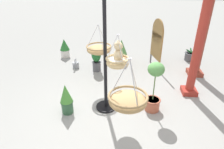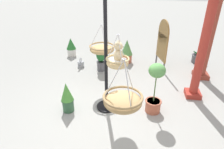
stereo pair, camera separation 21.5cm
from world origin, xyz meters
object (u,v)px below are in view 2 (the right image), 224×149
object	(u,v)px
potted_plant_conical_shrub	(127,51)
hanging_basket_left_high	(102,49)
hanging_basket_with_teddy	(118,62)
hanging_basket_right_low	(123,101)
potted_plant_tall_leafy	(101,57)
potted_plant_bushy_green	(71,47)
greenhouse_pillar_far_back	(205,40)
display_sign_board	(163,41)
potted_plant_trailing_ivy	(198,58)
watering_can	(81,64)
teddy_bear	(119,53)
potted_plant_fern_front	(67,97)
greenhouse_pillar_right	(212,25)
display_pole_central	(106,74)
potted_plant_flowering_red	(155,89)

from	to	relation	value
potted_plant_conical_shrub	hanging_basket_left_high	bearing A→B (deg)	-15.79
hanging_basket_with_teddy	hanging_basket_right_low	distance (m)	1.14
potted_plant_tall_leafy	potted_plant_bushy_green	bearing A→B (deg)	-127.87
greenhouse_pillar_far_back	display_sign_board	bearing A→B (deg)	-155.35
potted_plant_bushy_green	potted_plant_trailing_ivy	distance (m)	4.35
potted_plant_bushy_green	watering_can	xyz separation A→B (m)	(0.85, 0.59, -0.23)
teddy_bear	potted_plant_bushy_green	world-z (taller)	teddy_bear
potted_plant_fern_front	potted_plant_tall_leafy	distance (m)	2.08
potted_plant_fern_front	potted_plant_bushy_green	bearing A→B (deg)	-162.21
potted_plant_fern_front	greenhouse_pillar_right	bearing A→B (deg)	122.63
hanging_basket_right_low	greenhouse_pillar_right	world-z (taller)	greenhouse_pillar_right
display_pole_central	potted_plant_fern_front	distance (m)	0.96
potted_plant_flowering_red	potted_plant_bushy_green	distance (m)	3.96
hanging_basket_with_teddy	teddy_bear	world-z (taller)	hanging_basket_with_teddy
display_pole_central	potted_plant_conical_shrub	distance (m)	2.60
hanging_basket_right_low	potted_plant_fern_front	bearing A→B (deg)	-128.88
potted_plant_flowering_red	potted_plant_tall_leafy	size ratio (longest dim) A/B	1.39
hanging_basket_with_teddy	hanging_basket_left_high	world-z (taller)	hanging_basket_with_teddy
greenhouse_pillar_far_back	potted_plant_trailing_ivy	distance (m)	2.53
hanging_basket_with_teddy	teddy_bear	distance (m)	0.18
hanging_basket_with_teddy	potted_plant_conical_shrub	size ratio (longest dim) A/B	0.85
potted_plant_conical_shrub	potted_plant_tall_leafy	bearing A→B (deg)	-43.79
teddy_bear	potted_plant_bushy_green	size ratio (longest dim) A/B	0.62
potted_plant_fern_front	potted_plant_bushy_green	size ratio (longest dim) A/B	1.05
hanging_basket_left_high	potted_plant_tall_leafy	xyz separation A→B (m)	(-0.94, -0.24, -0.63)
greenhouse_pillar_right	potted_plant_flowering_red	world-z (taller)	greenhouse_pillar_right
hanging_basket_right_low	display_sign_board	xyz separation A→B (m)	(-3.54, 0.83, -0.22)
hanging_basket_with_teddy	potted_plant_tall_leafy	xyz separation A→B (m)	(-1.97, -0.75, -0.76)
greenhouse_pillar_right	display_pole_central	bearing A→B (deg)	-53.09
potted_plant_trailing_ivy	display_sign_board	world-z (taller)	display_sign_board
watering_can	potted_plant_tall_leafy	bearing A→B (deg)	77.83
hanging_basket_left_high	potted_plant_flowering_red	size ratio (longest dim) A/B	0.62
display_sign_board	potted_plant_conical_shrub	bearing A→B (deg)	-104.73
potted_plant_tall_leafy	potted_plant_trailing_ivy	world-z (taller)	potted_plant_tall_leafy
potted_plant_fern_front	potted_plant_flowering_red	distance (m)	1.84
display_pole_central	teddy_bear	xyz separation A→B (m)	(0.15, 0.27, 0.53)
potted_plant_bushy_green	potted_plant_flowering_red	bearing A→B (deg)	44.86
greenhouse_pillar_far_back	potted_plant_flowering_red	world-z (taller)	greenhouse_pillar_far_back
hanging_basket_right_low	greenhouse_pillar_right	size ratio (longest dim) A/B	0.24
potted_plant_flowering_red	potted_plant_trailing_ivy	size ratio (longest dim) A/B	2.67
potted_plant_trailing_ivy	watering_can	bearing A→B (deg)	-76.28
teddy_bear	potted_plant_trailing_ivy	xyz separation A→B (m)	(-3.03, 2.30, -1.20)
potted_plant_flowering_red	display_sign_board	distance (m)	2.30
hanging_basket_left_high	potted_plant_tall_leafy	distance (m)	1.15
hanging_basket_with_teddy	greenhouse_pillar_right	world-z (taller)	greenhouse_pillar_right
potted_plant_conical_shrub	potted_plant_fern_front	bearing A→B (deg)	-19.90
potted_plant_flowering_red	potted_plant_trailing_ivy	xyz separation A→B (m)	(-2.87, 1.56, -0.40)
hanging_basket_right_low	display_sign_board	world-z (taller)	hanging_basket_right_low
teddy_bear	potted_plant_flowering_red	size ratio (longest dim) A/B	0.36
hanging_basket_right_low	potted_plant_bushy_green	size ratio (longest dim) A/B	1.12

